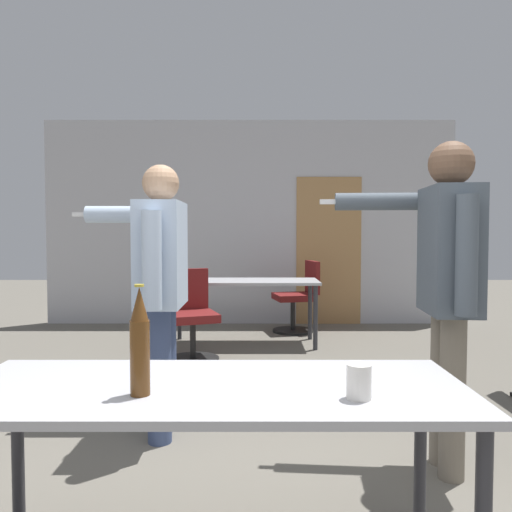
{
  "coord_description": "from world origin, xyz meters",
  "views": [
    {
      "loc": [
        0.09,
        -1.5,
        1.27
      ],
      "look_at": [
        0.1,
        2.2,
        1.1
      ],
      "focal_mm": 35.0,
      "sensor_mm": 36.0,
      "label": 1
    }
  ],
  "objects_px": {
    "person_right_polo": "(445,273)",
    "office_chair_near_pushed": "(297,299)",
    "person_left_plaid": "(158,275)",
    "drink_cup": "(357,381)",
    "office_chair_side_rolled": "(190,318)",
    "beer_bottle": "(138,343)"
  },
  "relations": [
    {
      "from": "person_right_polo",
      "to": "office_chair_near_pushed",
      "type": "distance_m",
      "value": 3.85
    },
    {
      "from": "person_left_plaid",
      "to": "office_chair_near_pushed",
      "type": "height_order",
      "value": "person_left_plaid"
    },
    {
      "from": "person_right_polo",
      "to": "drink_cup",
      "type": "xyz_separation_m",
      "value": [
        -0.67,
        -1.03,
        -0.27
      ]
    },
    {
      "from": "person_right_polo",
      "to": "person_left_plaid",
      "type": "xyz_separation_m",
      "value": [
        -1.6,
        0.46,
        -0.05
      ]
    },
    {
      "from": "person_left_plaid",
      "to": "office_chair_side_rolled",
      "type": "xyz_separation_m",
      "value": [
        -0.05,
        1.91,
        -0.6
      ]
    },
    {
      "from": "office_chair_side_rolled",
      "to": "beer_bottle",
      "type": "distance_m",
      "value": 3.41
    },
    {
      "from": "person_right_polo",
      "to": "beer_bottle",
      "type": "height_order",
      "value": "person_right_polo"
    },
    {
      "from": "person_left_plaid",
      "to": "office_chair_side_rolled",
      "type": "height_order",
      "value": "person_left_plaid"
    },
    {
      "from": "office_chair_side_rolled",
      "to": "person_left_plaid",
      "type": "bearing_deg",
      "value": 71.96
    },
    {
      "from": "person_right_polo",
      "to": "drink_cup",
      "type": "height_order",
      "value": "person_right_polo"
    },
    {
      "from": "office_chair_near_pushed",
      "to": "beer_bottle",
      "type": "relative_size",
      "value": 2.49
    },
    {
      "from": "beer_bottle",
      "to": "office_chair_side_rolled",
      "type": "bearing_deg",
      "value": 94.63
    },
    {
      "from": "beer_bottle",
      "to": "drink_cup",
      "type": "height_order",
      "value": "beer_bottle"
    },
    {
      "from": "office_chair_side_rolled",
      "to": "drink_cup",
      "type": "bearing_deg",
      "value": 86.49
    },
    {
      "from": "person_right_polo",
      "to": "drink_cup",
      "type": "distance_m",
      "value": 1.26
    },
    {
      "from": "beer_bottle",
      "to": "person_right_polo",
      "type": "bearing_deg",
      "value": 35.7
    },
    {
      "from": "office_chair_side_rolled",
      "to": "drink_cup",
      "type": "relative_size",
      "value": 7.99
    },
    {
      "from": "person_left_plaid",
      "to": "drink_cup",
      "type": "relative_size",
      "value": 14.97
    },
    {
      "from": "beer_bottle",
      "to": "office_chair_near_pushed",
      "type": "bearing_deg",
      "value": 78.95
    },
    {
      "from": "person_right_polo",
      "to": "office_chair_side_rolled",
      "type": "distance_m",
      "value": 2.96
    },
    {
      "from": "person_left_plaid",
      "to": "drink_cup",
      "type": "bearing_deg",
      "value": -148.29
    },
    {
      "from": "person_left_plaid",
      "to": "office_chair_near_pushed",
      "type": "relative_size",
      "value": 1.85
    }
  ]
}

